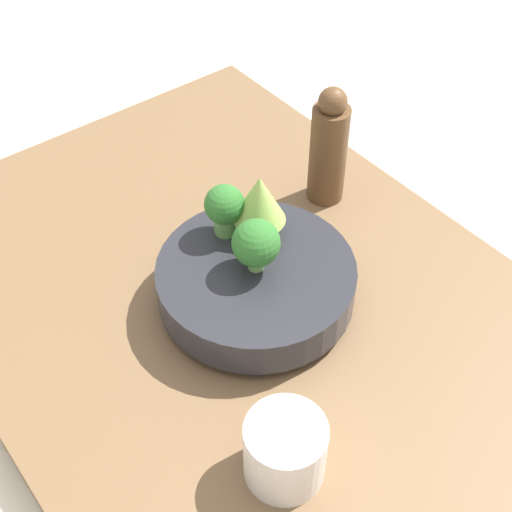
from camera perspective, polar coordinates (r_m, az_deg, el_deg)
The scene contains 8 objects.
ground_plane at distance 0.93m, azimuth 0.34°, elevation -6.70°, with size 6.00×6.00×0.00m, color beige.
table at distance 0.91m, azimuth 0.35°, elevation -5.80°, with size 1.00×0.65×0.05m.
bowl at distance 0.88m, azimuth 0.00°, elevation -2.09°, with size 0.25×0.25×0.06m.
broccoli_floret_center at distance 0.83m, azimuth 0.00°, elevation 0.99°, with size 0.06×0.06×0.07m.
romanesco_piece_far at distance 0.87m, azimuth 0.27°, elevation 4.48°, with size 0.07×0.07×0.09m.
broccoli_floret_left at distance 0.88m, azimuth -2.53°, elevation 3.91°, with size 0.05×0.05×0.07m.
cup at distance 0.74m, azimuth 2.33°, elevation -15.28°, with size 0.08×0.08×0.08m.
pepper_mill at distance 1.01m, azimuth 5.83°, elevation 8.59°, with size 0.05×0.05×0.18m.
Camera 1 is at (0.44, -0.35, 0.74)m, focal length 50.00 mm.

